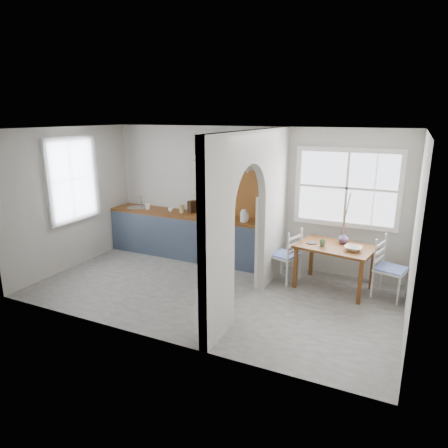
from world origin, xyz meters
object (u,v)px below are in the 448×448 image
at_px(dining_table, 334,267).
at_px(chair_right, 391,269).
at_px(chair_left, 285,255).
at_px(vase, 344,238).
at_px(kettle, 244,216).

bearing_deg(dining_table, chair_right, 11.42).
distance_m(chair_left, chair_right, 1.71).
distance_m(chair_right, vase, 0.87).
relative_size(dining_table, kettle, 5.35).
bearing_deg(dining_table, chair_left, -169.07).
xyz_separation_m(dining_table, chair_right, (0.87, 0.03, 0.11)).
xyz_separation_m(chair_left, vase, (0.93, 0.21, 0.36)).
distance_m(dining_table, chair_left, 0.85).
bearing_deg(chair_right, kettle, 101.15).
bearing_deg(dining_table, vase, 74.20).
relative_size(dining_table, chair_right, 1.22).
bearing_deg(chair_left, dining_table, 109.24).
bearing_deg(kettle, chair_left, -12.91).
relative_size(chair_left, kettle, 4.25).
bearing_deg(chair_left, vase, 120.80).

